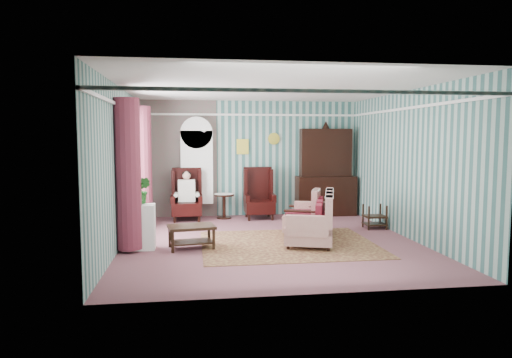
{
  "coord_description": "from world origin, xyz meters",
  "views": [
    {
      "loc": [
        -1.43,
        -8.47,
        1.98
      ],
      "look_at": [
        -0.18,
        0.6,
        1.15
      ],
      "focal_mm": 32.0,
      "sensor_mm": 36.0,
      "label": 1
    }
  ],
  "objects": [
    {
      "name": "sofa",
      "position": [
        0.8,
        -0.02,
        0.48
      ],
      "size": [
        1.47,
        2.09,
        0.96
      ],
      "primitive_type": "cube",
      "rotation": [
        0.0,
        0.0,
        1.27
      ],
      "color": "beige",
      "rests_on": "floor"
    },
    {
      "name": "potted_plant_a",
      "position": [
        -2.46,
        -0.41,
        1.01
      ],
      "size": [
        0.47,
        0.44,
        0.42
      ],
      "primitive_type": "imported",
      "rotation": [
        0.0,
        0.0,
        0.35
      ],
      "color": "#23551A",
      "rests_on": "plant_stand"
    },
    {
      "name": "nest_table",
      "position": [
        2.47,
        0.9,
        0.27
      ],
      "size": [
        0.45,
        0.38,
        0.54
      ],
      "primitive_type": "cube",
      "color": "black",
      "rests_on": "floor"
    },
    {
      "name": "seated_woman",
      "position": [
        -1.6,
        2.45,
        0.59
      ],
      "size": [
        0.44,
        0.4,
        1.18
      ],
      "primitive_type": null,
      "color": "silver",
      "rests_on": "floor"
    },
    {
      "name": "wingback_left",
      "position": [
        -1.6,
        2.45,
        0.62
      ],
      "size": [
        0.76,
        0.8,
        1.25
      ],
      "primitive_type": "cube",
      "color": "black",
      "rests_on": "floor"
    },
    {
      "name": "plant_stand",
      "position": [
        -2.4,
        -0.3,
        0.4
      ],
      "size": [
        0.55,
        0.35,
        0.8
      ],
      "primitive_type": "cube",
      "color": "silver",
      "rests_on": "floor"
    },
    {
      "name": "floral_armchair",
      "position": [
        0.76,
        0.55,
        0.53
      ],
      "size": [
        1.08,
        1.02,
        1.06
      ],
      "primitive_type": "cube",
      "rotation": [
        0.0,
        0.0,
        1.2
      ],
      "color": "beige",
      "rests_on": "floor"
    },
    {
      "name": "bookcase",
      "position": [
        -1.35,
        2.84,
        1.12
      ],
      "size": [
        0.8,
        0.28,
        2.24
      ],
      "primitive_type": "cube",
      "color": "white",
      "rests_on": "floor"
    },
    {
      "name": "round_side_table",
      "position": [
        -0.7,
        2.6,
        0.3
      ],
      "size": [
        0.5,
        0.5,
        0.6
      ],
      "primitive_type": "cylinder",
      "color": "black",
      "rests_on": "floor"
    },
    {
      "name": "dresser_hutch",
      "position": [
        1.9,
        2.72,
        1.18
      ],
      "size": [
        1.5,
        0.56,
        2.36
      ],
      "primitive_type": "cube",
      "color": "black",
      "rests_on": "floor"
    },
    {
      "name": "rug",
      "position": [
        0.3,
        -0.3,
        0.01
      ],
      "size": [
        3.2,
        2.6,
        0.01
      ],
      "primitive_type": "cube",
      "color": "#481F18",
      "rests_on": "floor"
    },
    {
      "name": "potted_plant_b",
      "position": [
        -2.34,
        -0.15,
        1.04
      ],
      "size": [
        0.31,
        0.27,
        0.48
      ],
      "primitive_type": "imported",
      "rotation": [
        0.0,
        0.0,
        -0.28
      ],
      "color": "#1F541A",
      "rests_on": "plant_stand"
    },
    {
      "name": "floor",
      "position": [
        0.0,
        0.0,
        0.0
      ],
      "size": [
        6.0,
        6.0,
        0.0
      ],
      "primitive_type": "plane",
      "color": "#804A57",
      "rests_on": "ground"
    },
    {
      "name": "coffee_table",
      "position": [
        -1.48,
        -0.37,
        0.21
      ],
      "size": [
        0.89,
        0.67,
        0.42
      ],
      "primitive_type": "cube",
      "rotation": [
        0.0,
        0.0,
        0.16
      ],
      "color": "black",
      "rests_on": "floor"
    },
    {
      "name": "room_shell",
      "position": [
        -0.62,
        0.18,
        2.01
      ],
      "size": [
        5.53,
        6.02,
        2.91
      ],
      "color": "#3A6A65",
      "rests_on": "ground"
    },
    {
      "name": "wingback_right",
      "position": [
        0.15,
        2.45,
        0.62
      ],
      "size": [
        0.76,
        0.8,
        1.25
      ],
      "primitive_type": "cube",
      "color": "black",
      "rests_on": "floor"
    },
    {
      "name": "potted_plant_c",
      "position": [
        -2.42,
        -0.2,
        1.01
      ],
      "size": [
        0.29,
        0.29,
        0.42
      ],
      "primitive_type": "imported",
      "rotation": [
        0.0,
        0.0,
        0.24
      ],
      "color": "#1F551A",
      "rests_on": "plant_stand"
    }
  ]
}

